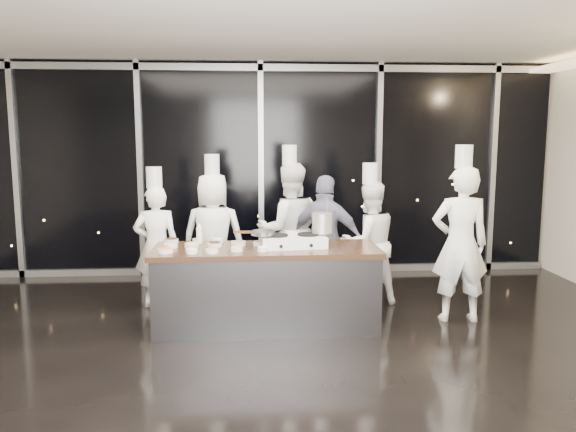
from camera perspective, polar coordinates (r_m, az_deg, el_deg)
name	(u,v)px	position (r m, az deg, el deg)	size (l,w,h in m)	color
ground	(269,359)	(5.53, -1.90, -14.27)	(9.00, 9.00, 0.00)	black
room_shell	(288,120)	(5.12, -0.02, 9.70)	(9.02, 7.02, 3.21)	beige
window_wall	(261,169)	(8.55, -2.76, 4.75)	(8.90, 0.11, 3.20)	black
demo_counter	(266,287)	(6.23, -2.21, -7.24)	(2.46, 0.86, 0.90)	#3C3C41
stove	(293,241)	(6.17, 0.48, -2.52)	(0.74, 0.50, 0.14)	white
frying_pan	(262,233)	(6.10, -2.67, -1.71)	(0.46, 0.28, 0.04)	gray
stock_pot	(322,223)	(6.22, 3.50, -0.70)	(0.22, 0.22, 0.22)	#B9B9BB
prep_bowls	(206,245)	(6.18, -8.35, -2.95)	(1.17, 0.75, 0.05)	silver
squeeze_bottle	(199,233)	(6.41, -9.01, -1.77)	(0.07, 0.07, 0.24)	white
chef_far_left	(156,244)	(7.11, -13.22, -2.82)	(0.59, 0.42, 1.74)	white
chef_left	(213,236)	(7.26, -7.59, -1.98)	(0.85, 0.60, 1.88)	white
chef_center	(289,230)	(7.34, 0.15, -1.38)	(0.92, 0.75, 1.99)	white
guest	(326,240)	(7.04, 3.87, -2.45)	(1.03, 0.76, 1.63)	#16173D
chef_right	(369,242)	(7.09, 8.21, -2.66)	(0.87, 0.75, 1.78)	white
chef_side	(460,243)	(6.65, 17.08, -2.60)	(0.67, 0.46, 2.01)	white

